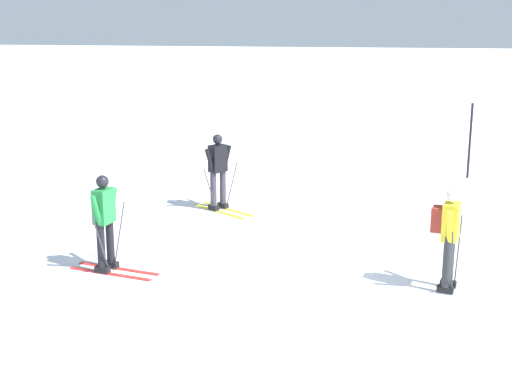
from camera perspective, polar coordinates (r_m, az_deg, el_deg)
ground_plane at (r=13.18m, az=1.13°, el=-5.97°), size 120.00×120.00×0.00m
far_snow_ridge at (r=33.47m, az=4.63°, el=7.85°), size 80.00×7.64×1.45m
skier_green at (r=13.13m, az=-11.39°, el=-2.12°), size 1.64×0.97×1.71m
skier_black at (r=16.66m, az=-2.89°, el=1.70°), size 1.47×1.30×1.71m
skier_yellow at (r=12.39m, az=14.42°, el=-3.13°), size 1.64×0.97×1.71m
trail_marker_pole at (r=20.39m, az=15.92°, el=3.75°), size 0.06×0.06×1.97m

